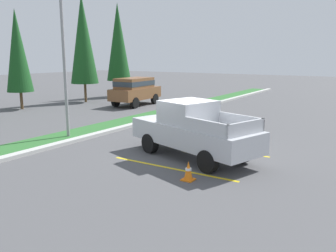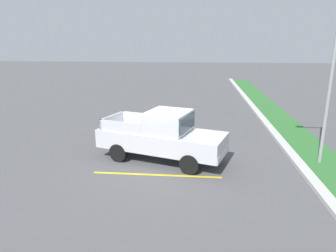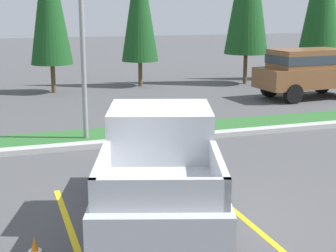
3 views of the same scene
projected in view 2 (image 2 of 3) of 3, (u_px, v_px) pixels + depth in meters
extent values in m
plane|color=#4C4C4F|center=(175.00, 161.00, 12.76)|extent=(120.00, 120.00, 0.00)
cube|color=yellow|center=(165.00, 147.00, 14.43)|extent=(0.12, 4.80, 0.01)
cube|color=yellow|center=(157.00, 175.00, 11.46)|extent=(0.12, 4.80, 0.01)
cube|color=#B2B2AD|center=(299.00, 164.00, 12.28)|extent=(56.00, 0.40, 0.15)
cube|color=#2D662D|center=(328.00, 166.00, 12.19)|extent=(56.00, 1.80, 0.06)
cylinder|color=black|center=(203.00, 150.00, 13.01)|extent=(0.50, 0.81, 0.76)
cylinder|color=black|center=(190.00, 164.00, 11.50)|extent=(0.50, 0.81, 0.76)
cylinder|color=black|center=(139.00, 141.00, 14.19)|extent=(0.50, 0.81, 0.76)
cylinder|color=black|center=(119.00, 152.00, 12.69)|extent=(0.50, 0.81, 0.76)
cube|color=silver|center=(161.00, 140.00, 12.71)|extent=(3.40, 5.53, 0.76)
cube|color=silver|center=(168.00, 122.00, 12.38)|extent=(2.17, 2.06, 0.84)
cube|color=#2D3842|center=(187.00, 123.00, 12.06)|extent=(1.56, 0.55, 0.63)
cube|color=silver|center=(140.00, 118.00, 13.86)|extent=(0.68, 1.84, 0.44)
cube|color=silver|center=(120.00, 127.00, 12.35)|extent=(0.68, 1.84, 0.44)
cube|color=silver|center=(112.00, 120.00, 13.45)|extent=(1.74, 0.65, 0.44)
cube|color=silver|center=(222.00, 154.00, 11.80)|extent=(1.77, 0.71, 0.28)
cylinder|color=gray|center=(331.00, 80.00, 11.66)|extent=(0.14, 0.14, 6.76)
cube|color=orange|center=(146.00, 142.00, 15.18)|extent=(0.36, 0.36, 0.04)
cone|color=orange|center=(146.00, 136.00, 15.10)|extent=(0.28, 0.28, 0.56)
cylinder|color=white|center=(146.00, 135.00, 15.09)|extent=(0.19, 0.19, 0.07)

